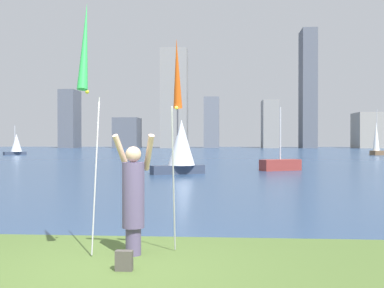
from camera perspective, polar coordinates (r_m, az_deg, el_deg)
The scene contains 16 objects.
ground at distance 57.65m, azimuth 2.39°, elevation -1.41°, with size 120.00×138.00×0.12m.
person at distance 7.49m, azimuth -7.28°, elevation -6.35°, with size 0.71×0.53×1.95m.
kite_flag_left at distance 7.25m, azimuth -13.11°, elevation 11.14°, with size 0.16×1.02×3.94m.
kite_flag_right at distance 8.05m, azimuth -1.87°, elevation 8.15°, with size 0.16×1.04×3.58m.
bag at distance 6.77m, azimuth -8.43°, elevation -14.11°, with size 0.24×0.12×0.28m.
sailboat_3 at distance 25.10m, azimuth -1.40°, elevation -0.33°, with size 2.98×2.07×4.81m.
sailboat_5 at distance 60.50m, azimuth 21.90°, elevation 0.40°, with size 1.83×1.62×5.61m.
sailboat_6 at distance 61.46m, azimuth -20.98°, elevation -0.06°, with size 2.47×2.38×3.67m.
sailboat_8 at distance 28.44m, azimuth 10.90°, elevation -2.53°, with size 2.62×1.89×3.86m.
skyline_tower_0 at distance 112.97m, azimuth -14.92°, elevation 3.00°, with size 3.71×6.16×13.67m.
skyline_tower_1 at distance 112.97m, azimuth -8.06°, elevation 1.38°, with size 5.97×6.52×7.25m.
skyline_tower_2 at distance 107.57m, azimuth -2.22°, elevation 5.65°, with size 6.15×4.88×23.04m.
skyline_tower_3 at distance 108.89m, azimuth 2.45°, elevation 2.67°, with size 3.58×4.28×11.99m.
skyline_tower_4 at distance 108.96m, azimuth 9.62°, elevation 2.42°, with size 3.59×7.32×11.07m.
skyline_tower_5 at distance 111.54m, azimuth 14.18°, elevation 6.61°, with size 3.37×6.43×27.56m.
skyline_tower_6 at distance 114.07m, azimuth 21.18°, elevation 1.58°, with size 6.65×7.85×8.18m.
Camera 1 is at (1.64, -6.65, 1.85)m, focal length 42.99 mm.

